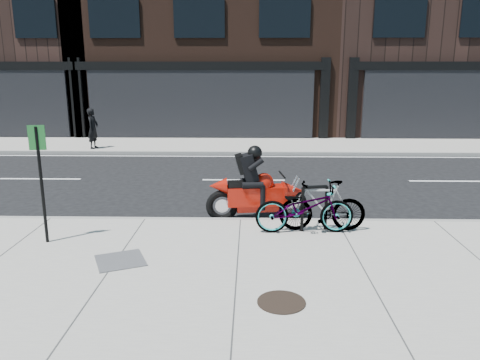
{
  "coord_description": "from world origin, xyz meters",
  "views": [
    {
      "loc": [
        0.21,
        -11.24,
        3.24
      ],
      "look_at": [
        -0.02,
        -1.66,
        0.9
      ],
      "focal_mm": 35.0,
      "sensor_mm": 36.0,
      "label": 1
    }
  ],
  "objects_px": {
    "motorcycle": "(261,190)",
    "utility_grate": "(120,260)",
    "sign_post": "(41,174)",
    "manhole_cover": "(281,302)",
    "bicycle_rear": "(322,206)",
    "bicycle_front": "(304,208)",
    "bike_rack": "(314,204)",
    "pedestrian": "(93,128)"
  },
  "relations": [
    {
      "from": "manhole_cover",
      "to": "utility_grate",
      "type": "height_order",
      "value": "same"
    },
    {
      "from": "bicycle_rear",
      "to": "manhole_cover",
      "type": "bearing_deg",
      "value": -18.9
    },
    {
      "from": "bicycle_rear",
      "to": "sign_post",
      "type": "distance_m",
      "value": 5.18
    },
    {
      "from": "bicycle_rear",
      "to": "pedestrian",
      "type": "xyz_separation_m",
      "value": [
        -7.47,
        9.16,
        0.27
      ]
    },
    {
      "from": "bicycle_rear",
      "to": "sign_post",
      "type": "xyz_separation_m",
      "value": [
        -5.07,
        -0.74,
        0.77
      ]
    },
    {
      "from": "bike_rack",
      "to": "motorcycle",
      "type": "bearing_deg",
      "value": 134.62
    },
    {
      "from": "pedestrian",
      "to": "sign_post",
      "type": "bearing_deg",
      "value": -158.93
    },
    {
      "from": "sign_post",
      "to": "manhole_cover",
      "type": "bearing_deg",
      "value": -35.34
    },
    {
      "from": "bicycle_front",
      "to": "utility_grate",
      "type": "relative_size",
      "value": 2.5
    },
    {
      "from": "bicycle_rear",
      "to": "utility_grate",
      "type": "height_order",
      "value": "bicycle_rear"
    },
    {
      "from": "bicycle_rear",
      "to": "pedestrian",
      "type": "relative_size",
      "value": 1.07
    },
    {
      "from": "motorcycle",
      "to": "bike_rack",
      "type": "bearing_deg",
      "value": -52.66
    },
    {
      "from": "motorcycle",
      "to": "utility_grate",
      "type": "xyz_separation_m",
      "value": [
        -2.36,
        -2.57,
        -0.53
      ]
    },
    {
      "from": "manhole_cover",
      "to": "sign_post",
      "type": "xyz_separation_m",
      "value": [
        -4.12,
        2.15,
        1.26
      ]
    },
    {
      "from": "bicycle_front",
      "to": "motorcycle",
      "type": "height_order",
      "value": "motorcycle"
    },
    {
      "from": "manhole_cover",
      "to": "sign_post",
      "type": "relative_size",
      "value": 0.31
    },
    {
      "from": "pedestrian",
      "to": "manhole_cover",
      "type": "height_order",
      "value": "pedestrian"
    },
    {
      "from": "motorcycle",
      "to": "sign_post",
      "type": "height_order",
      "value": "sign_post"
    },
    {
      "from": "pedestrian",
      "to": "utility_grate",
      "type": "distance_m",
      "value": 11.45
    },
    {
      "from": "pedestrian",
      "to": "bicycle_front",
      "type": "bearing_deg",
      "value": -135.03
    },
    {
      "from": "bike_rack",
      "to": "bicycle_front",
      "type": "bearing_deg",
      "value": -151.6
    },
    {
      "from": "motorcycle",
      "to": "utility_grate",
      "type": "relative_size",
      "value": 2.92
    },
    {
      "from": "motorcycle",
      "to": "manhole_cover",
      "type": "xyz_separation_m",
      "value": [
        0.2,
        -3.9,
        -0.53
      ]
    },
    {
      "from": "bike_rack",
      "to": "pedestrian",
      "type": "bearing_deg",
      "value": 128.61
    },
    {
      "from": "bike_rack",
      "to": "bicycle_rear",
      "type": "distance_m",
      "value": 0.16
    },
    {
      "from": "pedestrian",
      "to": "sign_post",
      "type": "relative_size",
      "value": 0.73
    },
    {
      "from": "motorcycle",
      "to": "manhole_cover",
      "type": "relative_size",
      "value": 3.32
    },
    {
      "from": "bicycle_front",
      "to": "utility_grate",
      "type": "height_order",
      "value": "bicycle_front"
    },
    {
      "from": "sign_post",
      "to": "utility_grate",
      "type": "bearing_deg",
      "value": -35.48
    },
    {
      "from": "bicycle_rear",
      "to": "utility_grate",
      "type": "distance_m",
      "value": 3.88
    },
    {
      "from": "bicycle_front",
      "to": "sign_post",
      "type": "relative_size",
      "value": 0.88
    },
    {
      "from": "bike_rack",
      "to": "manhole_cover",
      "type": "height_order",
      "value": "bike_rack"
    },
    {
      "from": "bicycle_front",
      "to": "motorcycle",
      "type": "bearing_deg",
      "value": 32.78
    },
    {
      "from": "manhole_cover",
      "to": "utility_grate",
      "type": "relative_size",
      "value": 0.88
    },
    {
      "from": "bike_rack",
      "to": "bicycle_rear",
      "type": "height_order",
      "value": "bicycle_rear"
    },
    {
      "from": "motorcycle",
      "to": "sign_post",
      "type": "xyz_separation_m",
      "value": [
        -3.92,
        -1.75,
        0.73
      ]
    },
    {
      "from": "bike_rack",
      "to": "manhole_cover",
      "type": "bearing_deg",
      "value": -105.55
    },
    {
      "from": "utility_grate",
      "to": "bicycle_rear",
      "type": "bearing_deg",
      "value": 23.87
    },
    {
      "from": "bicycle_rear",
      "to": "bicycle_front",
      "type": "bearing_deg",
      "value": -73.55
    },
    {
      "from": "utility_grate",
      "to": "bike_rack",
      "type": "bearing_deg",
      "value": 24.84
    },
    {
      "from": "bicycle_front",
      "to": "manhole_cover",
      "type": "distance_m",
      "value": 2.88
    },
    {
      "from": "utility_grate",
      "to": "pedestrian",
      "type": "bearing_deg",
      "value": 110.26
    }
  ]
}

